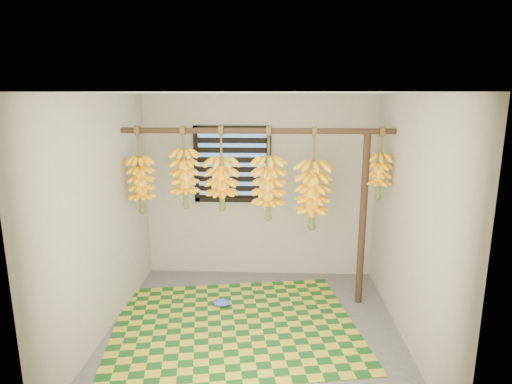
# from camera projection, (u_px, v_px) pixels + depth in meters

# --- Properties ---
(floor) EXTENTS (3.00, 3.00, 0.01)m
(floor) POSITION_uv_depth(u_px,v_px,m) (254.00, 331.00, 4.42)
(floor) COLOR #515151
(floor) RESTS_ON ground
(ceiling) EXTENTS (3.00, 3.00, 0.01)m
(ceiling) POSITION_uv_depth(u_px,v_px,m) (253.00, 92.00, 3.88)
(ceiling) COLOR silver
(ceiling) RESTS_ON wall_back
(wall_back) EXTENTS (3.00, 0.01, 2.40)m
(wall_back) POSITION_uv_depth(u_px,v_px,m) (259.00, 187.00, 5.62)
(wall_back) COLOR gray
(wall_back) RESTS_ON floor
(wall_left) EXTENTS (0.01, 3.00, 2.40)m
(wall_left) POSITION_uv_depth(u_px,v_px,m) (101.00, 218.00, 4.22)
(wall_left) COLOR gray
(wall_left) RESTS_ON floor
(wall_right) EXTENTS (0.01, 3.00, 2.40)m
(wall_right) POSITION_uv_depth(u_px,v_px,m) (410.00, 222.00, 4.08)
(wall_right) COLOR gray
(wall_right) RESTS_ON floor
(window) EXTENTS (1.00, 0.04, 1.00)m
(window) POSITION_uv_depth(u_px,v_px,m) (232.00, 165.00, 5.54)
(window) COLOR black
(window) RESTS_ON wall_back
(hanging_pole) EXTENTS (3.00, 0.06, 0.06)m
(hanging_pole) POSITION_uv_depth(u_px,v_px,m) (257.00, 131.00, 4.65)
(hanging_pole) COLOR #3C2518
(hanging_pole) RESTS_ON wall_left
(support_post) EXTENTS (0.08, 0.08, 2.00)m
(support_post) POSITION_uv_depth(u_px,v_px,m) (363.00, 220.00, 4.82)
(support_post) COLOR #3C2518
(support_post) RESTS_ON floor
(woven_mat) EXTENTS (2.81, 2.40, 0.01)m
(woven_mat) POSITION_uv_depth(u_px,v_px,m) (235.00, 325.00, 4.52)
(woven_mat) COLOR #164C19
(woven_mat) RESTS_ON floor
(plastic_bag) EXTENTS (0.21, 0.16, 0.08)m
(plastic_bag) POSITION_uv_depth(u_px,v_px,m) (221.00, 303.00, 4.92)
(plastic_bag) COLOR blue
(plastic_bag) RESTS_ON woven_mat
(banana_bunch_a) EXTENTS (0.30, 0.30, 0.99)m
(banana_bunch_a) POSITION_uv_depth(u_px,v_px,m) (141.00, 184.00, 4.85)
(banana_bunch_a) COLOR brown
(banana_bunch_a) RESTS_ON hanging_pole
(banana_bunch_b) EXTENTS (0.32, 0.32, 0.92)m
(banana_bunch_b) POSITION_uv_depth(u_px,v_px,m) (185.00, 178.00, 4.81)
(banana_bunch_b) COLOR brown
(banana_bunch_b) RESTS_ON hanging_pole
(banana_bunch_c) EXTENTS (0.37, 0.37, 0.94)m
(banana_bunch_c) POSITION_uv_depth(u_px,v_px,m) (222.00, 183.00, 4.80)
(banana_bunch_c) COLOR brown
(banana_bunch_c) RESTS_ON hanging_pole
(banana_bunch_d) EXTENTS (0.37, 0.37, 1.05)m
(banana_bunch_d) POSITION_uv_depth(u_px,v_px,m) (268.00, 188.00, 4.79)
(banana_bunch_d) COLOR brown
(banana_bunch_d) RESTS_ON hanging_pole
(banana_bunch_e) EXTENTS (0.37, 0.37, 1.15)m
(banana_bunch_e) POSITION_uv_depth(u_px,v_px,m) (313.00, 195.00, 4.78)
(banana_bunch_e) COLOR brown
(banana_bunch_e) RESTS_ON hanging_pole
(banana_bunch_f) EXTENTS (0.27, 0.27, 0.80)m
(banana_bunch_f) POSITION_uv_depth(u_px,v_px,m) (379.00, 176.00, 4.70)
(banana_bunch_f) COLOR brown
(banana_bunch_f) RESTS_ON hanging_pole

